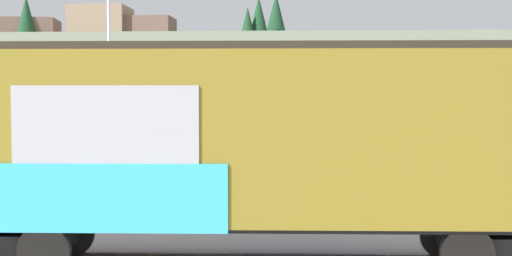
{
  "coord_description": "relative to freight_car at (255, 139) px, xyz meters",
  "views": [
    {
      "loc": [
        1.41,
        -11.35,
        3.07
      ],
      "look_at": [
        0.79,
        0.97,
        2.5
      ],
      "focal_mm": 44.5,
      "sensor_mm": 36.0,
      "label": 1
    }
  ],
  "objects": [
    {
      "name": "parked_car_red",
      "position": [
        -4.28,
        5.89,
        -1.49
      ],
      "size": [
        4.54,
        1.96,
        1.64
      ],
      "color": "#B21E1E",
      "rests_on": "ground_plane"
    },
    {
      "name": "flagpole",
      "position": [
        -6.01,
        12.45,
        4.04
      ],
      "size": [
        1.28,
        0.99,
        10.07
      ],
      "color": "silver",
      "rests_on": "ground_plane"
    },
    {
      "name": "freight_car",
      "position": [
        0.0,
        0.0,
        0.0
      ],
      "size": [
        13.51,
        3.32,
        4.09
      ],
      "color": "olive",
      "rests_on": "ground_plane"
    },
    {
      "name": "parked_car_blue",
      "position": [
        0.63,
        5.48,
        -1.47
      ],
      "size": [
        4.51,
        2.01,
        1.77
      ],
      "color": "navy",
      "rests_on": "ground_plane"
    },
    {
      "name": "hillside",
      "position": [
        -0.91,
        60.59,
        1.91
      ],
      "size": [
        143.67,
        43.34,
        13.26
      ],
      "color": "slate",
      "rests_on": "ground_plane"
    }
  ]
}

